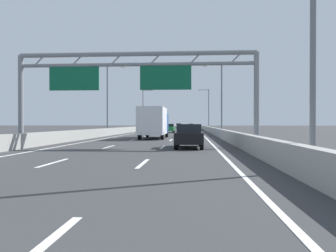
{
  "coord_description": "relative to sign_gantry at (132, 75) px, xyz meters",
  "views": [
    {
      "loc": [
        3.7,
        -0.45,
        1.59
      ],
      "look_at": [
        -0.78,
        63.26,
        1.05
      ],
      "focal_mm": 35.73,
      "sensor_mm": 36.0,
      "label": 1
    }
  ],
  "objects": [
    {
      "name": "barrier_right",
      "position": [
        7.16,
        88.42,
        -4.34
      ],
      "size": [
        0.45,
        220.0,
        0.95
      ],
      "color": "#9E9E99",
      "rests_on": "ground_plane"
    },
    {
      "name": "lane_dash_right_11",
      "position": [
        2.06,
        80.92,
        -4.81
      ],
      "size": [
        0.16,
        3.0,
        0.01
      ],
      "primitive_type": "cube",
      "color": "white",
      "rests_on": "ground_plane"
    },
    {
      "name": "lane_dash_right_16",
      "position": [
        2.06,
        125.92,
        -4.81
      ],
      "size": [
        0.16,
        3.0,
        0.01
      ],
      "primitive_type": "cube",
      "color": "white",
      "rests_on": "ground_plane"
    },
    {
      "name": "lane_dash_left_3",
      "position": [
        -1.54,
        8.92,
        -4.81
      ],
      "size": [
        0.16,
        3.0,
        0.01
      ],
      "primitive_type": "cube",
      "color": "white",
      "rests_on": "ground_plane"
    },
    {
      "name": "lane_dash_left_14",
      "position": [
        -1.54,
        107.92,
        -4.81
      ],
      "size": [
        0.16,
        3.0,
        0.01
      ],
      "primitive_type": "cube",
      "color": "white",
      "rests_on": "ground_plane"
    },
    {
      "name": "lane_dash_right_3",
      "position": [
        2.06,
        8.92,
        -4.81
      ],
      "size": [
        0.16,
        3.0,
        0.01
      ],
      "primitive_type": "cube",
      "color": "white",
      "rests_on": "ground_plane"
    },
    {
      "name": "lane_dash_right_2",
      "position": [
        2.06,
        -0.08,
        -4.81
      ],
      "size": [
        0.16,
        3.0,
        0.01
      ],
      "primitive_type": "cube",
      "color": "white",
      "rests_on": "ground_plane"
    },
    {
      "name": "lane_dash_left_12",
      "position": [
        -1.54,
        89.92,
        -4.81
      ],
      "size": [
        0.16,
        3.0,
        0.01
      ],
      "primitive_type": "cube",
      "color": "white",
      "rests_on": "ground_plane"
    },
    {
      "name": "streetlamp_right_far",
      "position": [
        7.72,
        56.01,
        0.59
      ],
      "size": [
        2.58,
        0.28,
        9.5
      ],
      "color": "slate",
      "rests_on": "ground_plane"
    },
    {
      "name": "ground_plane",
      "position": [
        0.26,
        78.42,
        -4.81
      ],
      "size": [
        260.0,
        260.0,
        0.0
      ],
      "primitive_type": "plane",
      "color": "#38383A"
    },
    {
      "name": "lane_dash_left_7",
      "position": [
        -1.54,
        44.92,
        -4.81
      ],
      "size": [
        0.16,
        3.0,
        0.01
      ],
      "primitive_type": "cube",
      "color": "white",
      "rests_on": "ground_plane"
    },
    {
      "name": "lane_dash_left_13",
      "position": [
        -1.54,
        98.92,
        -4.81
      ],
      "size": [
        0.16,
        3.0,
        0.01
      ],
      "primitive_type": "cube",
      "color": "white",
      "rests_on": "ground_plane"
    },
    {
      "name": "lane_dash_left_8",
      "position": [
        -1.54,
        53.92,
        -4.81
      ],
      "size": [
        0.16,
        3.0,
        0.01
      ],
      "primitive_type": "cube",
      "color": "white",
      "rests_on": "ground_plane"
    },
    {
      "name": "lane_dash_right_10",
      "position": [
        2.06,
        71.92,
        -4.81
      ],
      "size": [
        0.16,
        3.0,
        0.01
      ],
      "primitive_type": "cube",
      "color": "white",
      "rests_on": "ground_plane"
    },
    {
      "name": "lane_dash_right_0",
      "position": [
        2.06,
        -18.08,
        -4.81
      ],
      "size": [
        0.16,
        3.0,
        0.01
      ],
      "primitive_type": "cube",
      "color": "white",
      "rests_on": "ground_plane"
    },
    {
      "name": "lane_dash_left_10",
      "position": [
        -1.54,
        71.92,
        -4.81
      ],
      "size": [
        0.16,
        3.0,
        0.01
      ],
      "primitive_type": "cube",
      "color": "white",
      "rests_on": "ground_plane"
    },
    {
      "name": "streetlamp_left_far",
      "position": [
        -7.21,
        56.01,
        0.59
      ],
      "size": [
        2.58,
        0.28,
        9.5
      ],
      "color": "slate",
      "rests_on": "ground_plane"
    },
    {
      "name": "lane_dash_left_1",
      "position": [
        -1.54,
        -9.08,
        -4.81
      ],
      "size": [
        0.16,
        3.0,
        0.01
      ],
      "primitive_type": "cube",
      "color": "white",
      "rests_on": "ground_plane"
    },
    {
      "name": "lane_dash_left_17",
      "position": [
        -1.54,
        134.92,
        -4.81
      ],
      "size": [
        0.16,
        3.0,
        0.01
      ],
      "primitive_type": "cube",
      "color": "white",
      "rests_on": "ground_plane"
    },
    {
      "name": "lane_dash_left_5",
      "position": [
        -1.54,
        26.92,
        -4.81
      ],
      "size": [
        0.16,
        3.0,
        0.01
      ],
      "primitive_type": "cube",
      "color": "white",
      "rests_on": "ground_plane"
    },
    {
      "name": "barrier_left",
      "position": [
        -6.64,
        88.42,
        -4.34
      ],
      "size": [
        0.45,
        220.0,
        0.95
      ],
      "color": "#9E9E99",
      "rests_on": "ground_plane"
    },
    {
      "name": "lane_dash_left_11",
      "position": [
        -1.54,
        80.92,
        -4.81
      ],
      "size": [
        0.16,
        3.0,
        0.01
      ],
      "primitive_type": "cube",
      "color": "white",
      "rests_on": "ground_plane"
    },
    {
      "name": "red_car",
      "position": [
        3.77,
        111.02,
        -4.07
      ],
      "size": [
        1.82,
        4.15,
        1.46
      ],
      "color": "red",
      "rests_on": "ground_plane"
    },
    {
      "name": "edge_line_right",
      "position": [
        5.51,
        66.42,
        -4.81
      ],
      "size": [
        0.16,
        176.0,
        0.01
      ],
      "primitive_type": "cube",
      "color": "white",
      "rests_on": "ground_plane"
    },
    {
      "name": "lane_dash_left_2",
      "position": [
        -1.54,
        -0.08,
        -4.81
      ],
      "size": [
        0.16,
        3.0,
        0.01
      ],
      "primitive_type": "cube",
      "color": "white",
      "rests_on": "ground_plane"
    },
    {
      "name": "lane_dash_right_1",
      "position": [
        2.06,
        -9.08,
        -4.81
      ],
      "size": [
        0.16,
        3.0,
        0.01
      ],
      "primitive_type": "cube",
      "color": "white",
      "rests_on": "ground_plane"
    },
    {
      "name": "lane_dash_left_16",
      "position": [
        -1.54,
        125.92,
        -4.81
      ],
      "size": [
        0.16,
        3.0,
        0.01
      ],
      "primitive_type": "cube",
      "color": "white",
      "rests_on": "ground_plane"
    },
    {
      "name": "lane_dash_right_14",
      "position": [
        2.06,
        107.92,
        -4.81
      ],
      "size": [
        0.16,
        3.0,
        0.01
      ],
      "primitive_type": "cube",
      "color": "white",
      "rests_on": "ground_plane"
    },
    {
      "name": "lane_dash_left_6",
      "position": [
        -1.54,
        35.92,
        -4.81
      ],
      "size": [
        0.16,
        3.0,
        0.01
      ],
      "primitive_type": "cube",
      "color": "white",
      "rests_on": "ground_plane"
    },
    {
      "name": "lane_dash_right_5",
      "position": [
        2.06,
        26.92,
        -4.81
      ],
      "size": [
        0.16,
        3.0,
        0.01
      ],
      "primitive_type": "cube",
      "color": "white",
      "rests_on": "ground_plane"
    },
    {
      "name": "lane_dash_left_4",
      "position": [
        -1.54,
        17.92,
        -4.81
      ],
      "size": [
        0.16,
        3.0,
        0.01
      ],
      "primitive_type": "cube",
      "color": "white",
      "rests_on": "ground_plane"
    },
    {
      "name": "edge_line_left",
      "position": [
        -4.99,
        66.42,
        -4.81
      ],
      "size": [
        0.16,
        176.0,
        0.01
      ],
      "primitive_type": "cube",
      "color": "white",
      "rests_on": "ground_plane"
    },
    {
      "name": "black_car",
      "position": [
        3.8,
        -0.45,
        -4.04
      ],
      "size": [
        1.75,
        4.31,
        1.53
      ],
      "color": "black",
      "rests_on": "ground_plane"
    },
    {
      "name": "lane_dash_right_15",
      "position": [
        2.06,
        116.92,
        -4.81
      ],
      "size": [
        0.16,
        3.0,
        0.01
      ],
      "primitive_type": "cube",
      "color": "white",
      "rests_on": "ground_plane"
    },
    {
      "name": "streetlamp_left_mid",
      "position": [
        -7.21,
        22.66,
        0.59
      ],
      "size": [
        2.58,
        0.28,
        9.5
      ],
      "color": "slate",
      "rests_on": "ground_plane"
    },
    {
      "name": "lane_dash_left_9",
      "position": [
        -1.54,
        62.92,
        -4.81
      ],
      "size": [
        0.16,
        3.0,
        0.01
      ],
      "primitive_type": "cube",
      "color": "white",
      "rests_on": "ground_plane"
    },
    {
      "name": "lane_dash_right_12",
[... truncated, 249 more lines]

